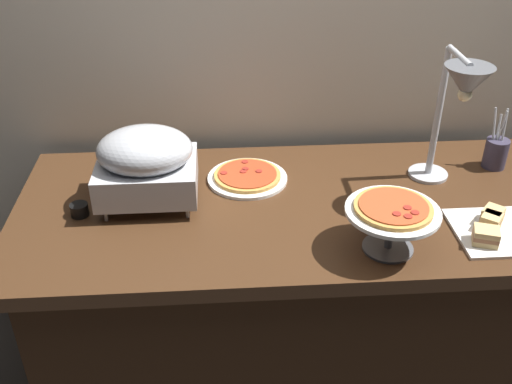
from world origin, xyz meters
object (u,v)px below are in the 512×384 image
pizza_plate_front (247,177)px  pizza_plate_center (392,214)px  utensil_holder (496,152)px  sauce_cup_near (79,209)px  chafing_dish (146,162)px  heat_lamp (460,94)px

pizza_plate_front → pizza_plate_center: pizza_plate_center is taller
utensil_holder → pizza_plate_center: bearing=-137.7°
sauce_cup_near → utensil_holder: 1.49m
chafing_dish → pizza_plate_center: 0.80m
pizza_plate_front → pizza_plate_center: 0.60m
pizza_plate_front → utensil_holder: (0.92, 0.04, 0.05)m
heat_lamp → sauce_cup_near: bearing=-178.4°
chafing_dish → pizza_plate_center: chafing_dish is taller
chafing_dish → utensil_holder: (1.25, 0.15, -0.09)m
pizza_plate_front → utensil_holder: utensil_holder is taller
heat_lamp → pizza_plate_center: heat_lamp is taller
chafing_dish → pizza_plate_front: size_ratio=1.14×
heat_lamp → pizza_plate_center: bearing=-132.6°
heat_lamp → pizza_plate_front: (-0.66, 0.16, -0.36)m
chafing_dish → heat_lamp: size_ratio=0.67×
utensil_holder → heat_lamp: bearing=-143.7°
chafing_dish → sauce_cup_near: size_ratio=5.53×
pizza_plate_center → heat_lamp: bearing=47.4°
pizza_plate_front → utensil_holder: 0.92m
heat_lamp → utensil_holder: (0.26, 0.19, -0.32)m
heat_lamp → sauce_cup_near: heat_lamp is taller
pizza_plate_center → utensil_holder: (0.52, 0.47, -0.07)m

